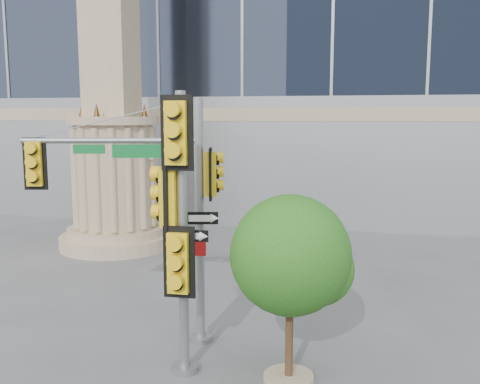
# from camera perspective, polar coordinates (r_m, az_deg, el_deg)

# --- Properties ---
(ground) EXTENTS (120.00, 120.00, 0.00)m
(ground) POSITION_cam_1_polar(r_m,az_deg,el_deg) (11.81, -4.89, -17.65)
(ground) COLOR #545456
(ground) RESTS_ON ground
(monument) EXTENTS (4.40, 4.40, 16.60)m
(monument) POSITION_cam_1_polar(r_m,az_deg,el_deg) (21.25, -13.44, 8.96)
(monument) COLOR tan
(monument) RESTS_ON ground
(main_signal_pole) EXTENTS (4.22, 1.32, 5.52)m
(main_signal_pole) POSITION_cam_1_polar(r_m,az_deg,el_deg) (11.96, -9.14, -0.21)
(main_signal_pole) COLOR slate
(main_signal_pole) RESTS_ON ground
(secondary_signal_pole) EXTENTS (0.97, 0.72, 5.60)m
(secondary_signal_pole) POSITION_cam_1_polar(r_m,az_deg,el_deg) (10.31, -6.70, -2.21)
(secondary_signal_pole) COLOR slate
(secondary_signal_pole) RESTS_ON ground
(street_tree) EXTENTS (2.36, 2.30, 3.68)m
(street_tree) POSITION_cam_1_polar(r_m,az_deg,el_deg) (10.26, 5.64, -7.24)
(street_tree) COLOR tan
(street_tree) RESTS_ON ground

